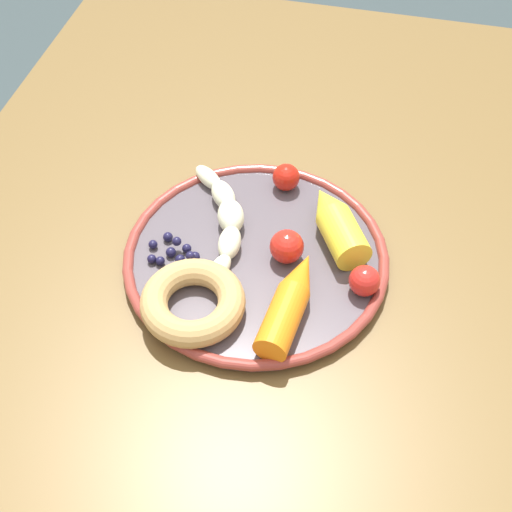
% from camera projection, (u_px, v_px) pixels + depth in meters
% --- Properties ---
extents(dining_table, '(1.14, 0.76, 0.75)m').
position_uv_depth(dining_table, '(236.00, 325.00, 0.86)').
color(dining_table, brown).
rests_on(dining_table, ground_plane).
extents(plate, '(0.29, 0.29, 0.02)m').
position_uv_depth(plate, '(256.00, 258.00, 0.79)').
color(plate, '#50484F').
rests_on(plate, dining_table).
extents(banana, '(0.18, 0.09, 0.03)m').
position_uv_depth(banana, '(224.00, 218.00, 0.81)').
color(banana, '#EAEDC2').
rests_on(banana, plate).
extents(carrot_orange, '(0.13, 0.05, 0.03)m').
position_uv_depth(carrot_orange, '(290.00, 301.00, 0.73)').
color(carrot_orange, orange).
rests_on(carrot_orange, plate).
extents(carrot_yellow, '(0.11, 0.09, 0.04)m').
position_uv_depth(carrot_yellow, '(336.00, 223.00, 0.79)').
color(carrot_yellow, yellow).
rests_on(carrot_yellow, plate).
extents(donut, '(0.14, 0.14, 0.03)m').
position_uv_depth(donut, '(193.00, 302.00, 0.73)').
color(donut, tan).
rests_on(donut, plate).
extents(blueberry_pile, '(0.05, 0.06, 0.02)m').
position_uv_depth(blueberry_pile, '(175.00, 253.00, 0.78)').
color(blueberry_pile, '#191638').
rests_on(blueberry_pile, plate).
extents(tomato_near, '(0.03, 0.03, 0.03)m').
position_uv_depth(tomato_near, '(286.00, 177.00, 0.85)').
color(tomato_near, red).
rests_on(tomato_near, plate).
extents(tomato_mid, '(0.03, 0.03, 0.03)m').
position_uv_depth(tomato_mid, '(364.00, 284.00, 0.74)').
color(tomato_mid, red).
rests_on(tomato_mid, plate).
extents(tomato_far, '(0.04, 0.04, 0.04)m').
position_uv_depth(tomato_far, '(287.00, 247.00, 0.77)').
color(tomato_far, red).
rests_on(tomato_far, plate).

